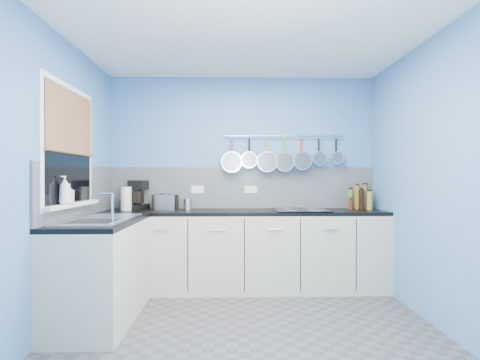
{
  "coord_description": "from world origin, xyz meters",
  "views": [
    {
      "loc": [
        -0.14,
        -2.99,
        1.27
      ],
      "look_at": [
        -0.05,
        0.75,
        1.25
      ],
      "focal_mm": 27.45,
      "sensor_mm": 36.0,
      "label": 1
    }
  ],
  "objects_px": {
    "canister": "(188,204)",
    "hob": "(301,210)",
    "toaster": "(166,202)",
    "paper_towel": "(126,199)",
    "soap_bottle_b": "(69,194)",
    "coffee_maker": "(138,195)",
    "soap_bottle_a": "(65,190)"
  },
  "relations": [
    {
      "from": "soap_bottle_b",
      "to": "toaster",
      "type": "relative_size",
      "value": 0.62
    },
    {
      "from": "toaster",
      "to": "hob",
      "type": "height_order",
      "value": "toaster"
    },
    {
      "from": "coffee_maker",
      "to": "toaster",
      "type": "height_order",
      "value": "coffee_maker"
    },
    {
      "from": "soap_bottle_a",
      "to": "soap_bottle_b",
      "type": "relative_size",
      "value": 1.39
    },
    {
      "from": "toaster",
      "to": "paper_towel",
      "type": "bearing_deg",
      "value": -160.79
    },
    {
      "from": "soap_bottle_a",
      "to": "soap_bottle_b",
      "type": "distance_m",
      "value": 0.09
    },
    {
      "from": "paper_towel",
      "to": "hob",
      "type": "bearing_deg",
      "value": -2.47
    },
    {
      "from": "toaster",
      "to": "hob",
      "type": "bearing_deg",
      "value": 8.67
    },
    {
      "from": "canister",
      "to": "toaster",
      "type": "bearing_deg",
      "value": -178.11
    },
    {
      "from": "toaster",
      "to": "coffee_maker",
      "type": "bearing_deg",
      "value": -175.25
    },
    {
      "from": "canister",
      "to": "hob",
      "type": "distance_m",
      "value": 1.31
    },
    {
      "from": "soap_bottle_a",
      "to": "paper_towel",
      "type": "height_order",
      "value": "soap_bottle_a"
    },
    {
      "from": "soap_bottle_a",
      "to": "hob",
      "type": "height_order",
      "value": "soap_bottle_a"
    },
    {
      "from": "canister",
      "to": "hob",
      "type": "height_order",
      "value": "canister"
    },
    {
      "from": "canister",
      "to": "paper_towel",
      "type": "bearing_deg",
      "value": -175.66
    },
    {
      "from": "paper_towel",
      "to": "soap_bottle_b",
      "type": "bearing_deg",
      "value": -99.91
    },
    {
      "from": "hob",
      "to": "canister",
      "type": "bearing_deg",
      "value": 173.89
    },
    {
      "from": "canister",
      "to": "coffee_maker",
      "type": "bearing_deg",
      "value": 175.8
    },
    {
      "from": "soap_bottle_a",
      "to": "toaster",
      "type": "relative_size",
      "value": 0.87
    },
    {
      "from": "soap_bottle_a",
      "to": "coffee_maker",
      "type": "distance_m",
      "value": 1.27
    },
    {
      "from": "soap_bottle_b",
      "to": "paper_towel",
      "type": "bearing_deg",
      "value": 80.09
    },
    {
      "from": "paper_towel",
      "to": "coffee_maker",
      "type": "height_order",
      "value": "coffee_maker"
    },
    {
      "from": "paper_towel",
      "to": "toaster",
      "type": "height_order",
      "value": "paper_towel"
    },
    {
      "from": "soap_bottle_b",
      "to": "hob",
      "type": "distance_m",
      "value": 2.4
    },
    {
      "from": "coffee_maker",
      "to": "soap_bottle_a",
      "type": "bearing_deg",
      "value": -87.67
    },
    {
      "from": "soap_bottle_b",
      "to": "coffee_maker",
      "type": "height_order",
      "value": "coffee_maker"
    },
    {
      "from": "toaster",
      "to": "hob",
      "type": "relative_size",
      "value": 0.46
    },
    {
      "from": "soap_bottle_b",
      "to": "hob",
      "type": "height_order",
      "value": "soap_bottle_b"
    },
    {
      "from": "soap_bottle_b",
      "to": "paper_towel",
      "type": "height_order",
      "value": "soap_bottle_b"
    },
    {
      "from": "soap_bottle_b",
      "to": "paper_towel",
      "type": "xyz_separation_m",
      "value": [
        0.18,
        1.05,
        -0.1
      ]
    },
    {
      "from": "soap_bottle_a",
      "to": "coffee_maker",
      "type": "relative_size",
      "value": 0.7
    },
    {
      "from": "soap_bottle_a",
      "to": "paper_towel",
      "type": "relative_size",
      "value": 0.89
    }
  ]
}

